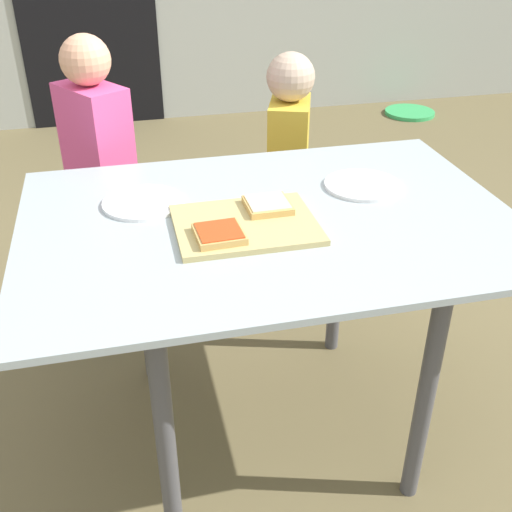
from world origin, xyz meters
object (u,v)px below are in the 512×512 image
at_px(plate_white_left, 143,202).
at_px(garden_hose_coil, 410,113).
at_px(pizza_slice_near_left, 219,234).
at_px(cutting_board, 246,225).
at_px(dining_table, 269,250).
at_px(pizza_slice_far_right, 268,205).
at_px(child_right, 288,164).
at_px(plate_white_right, 363,185).
at_px(child_left, 101,176).

relative_size(plate_white_left, garden_hose_coil, 0.59).
relative_size(pizza_slice_near_left, garden_hose_coil, 0.32).
distance_m(cutting_board, plate_white_left, 0.30).
distance_m(dining_table, garden_hose_coil, 3.35).
xyz_separation_m(dining_table, cutting_board, (-0.07, -0.04, 0.11)).
bearing_deg(dining_table, pizza_slice_far_right, 89.74).
bearing_deg(child_right, plate_white_right, -86.70).
distance_m(plate_white_right, child_left, 0.91).
xyz_separation_m(pizza_slice_far_right, garden_hose_coil, (1.79, 2.74, -0.75)).
bearing_deg(plate_white_right, plate_white_left, 177.32).
height_order(dining_table, plate_white_right, plate_white_right).
distance_m(plate_white_left, child_left, 0.54).
distance_m(pizza_slice_near_left, child_right, 0.95).
xyz_separation_m(pizza_slice_far_right, plate_white_left, (-0.31, 0.13, -0.02)).
height_order(plate_white_left, plate_white_right, same).
bearing_deg(child_right, pizza_slice_near_left, -116.07).
distance_m(plate_white_right, garden_hose_coil, 3.12).
distance_m(dining_table, plate_white_left, 0.36).
relative_size(cutting_board, pizza_slice_near_left, 2.92).
bearing_deg(child_right, garden_hose_coil, 52.97).
xyz_separation_m(cutting_board, plate_white_left, (-0.23, 0.19, -0.00)).
distance_m(cutting_board, child_right, 0.87).
bearing_deg(child_left, garden_hose_coil, 43.61).
height_order(pizza_slice_near_left, child_left, child_left).
distance_m(pizza_slice_far_right, child_left, 0.78).
xyz_separation_m(cutting_board, plate_white_right, (0.37, 0.16, -0.00)).
bearing_deg(child_right, pizza_slice_far_right, -110.11).
bearing_deg(dining_table, garden_hose_coil, 57.05).
bearing_deg(pizza_slice_far_right, dining_table, -90.26).
bearing_deg(pizza_slice_far_right, garden_hose_coil, 56.85).
relative_size(pizza_slice_near_left, plate_white_right, 0.55).
xyz_separation_m(plate_white_left, plate_white_right, (0.60, -0.03, 0.00)).
xyz_separation_m(pizza_slice_far_right, plate_white_right, (0.30, 0.10, -0.02)).
bearing_deg(dining_table, plate_white_right, 21.91).
relative_size(cutting_board, child_right, 0.36).
bearing_deg(garden_hose_coil, plate_white_left, -128.73).
bearing_deg(plate_white_right, child_right, 93.30).
xyz_separation_m(dining_table, garden_hose_coil, (1.79, 2.76, -0.62)).
bearing_deg(dining_table, child_left, 122.62).
xyz_separation_m(plate_white_left, garden_hose_coil, (2.10, 2.62, -0.73)).
bearing_deg(plate_white_left, dining_table, -25.84).
xyz_separation_m(child_right, garden_hose_coil, (1.53, 2.03, -0.55)).
distance_m(cutting_board, child_left, 0.79).
distance_m(pizza_slice_near_left, plate_white_left, 0.30).
bearing_deg(child_right, plate_white_left, -133.98).
bearing_deg(plate_white_left, pizza_slice_far_right, -22.58).
xyz_separation_m(pizza_slice_near_left, plate_white_right, (0.45, 0.22, -0.02)).
bearing_deg(child_right, cutting_board, -113.25).
height_order(dining_table, plate_white_left, plate_white_left).
distance_m(dining_table, pizza_slice_far_right, 0.12).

